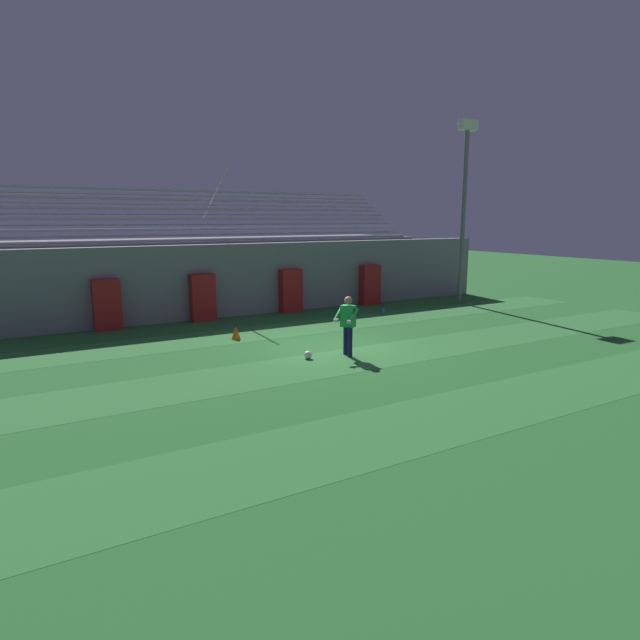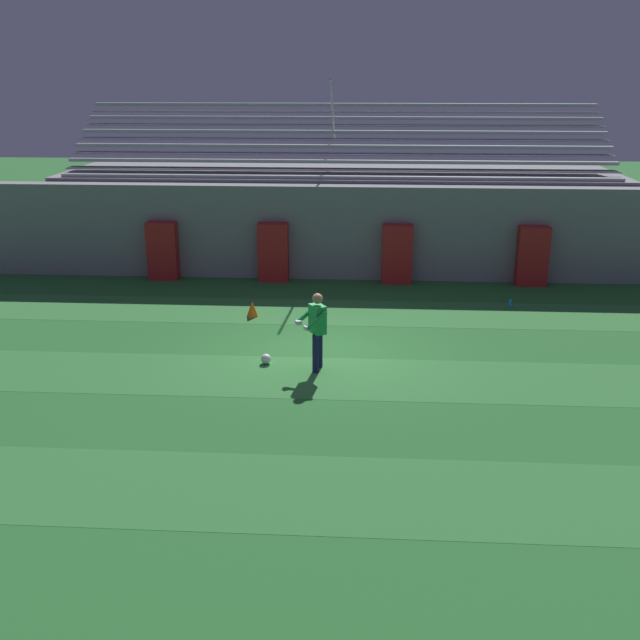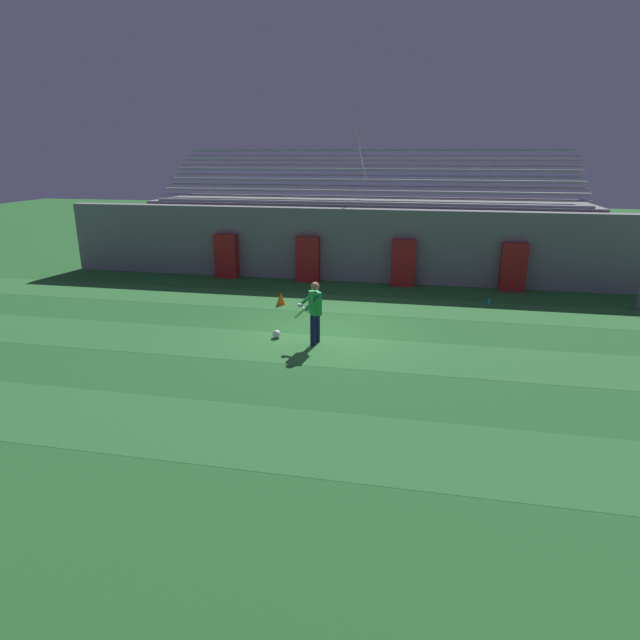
# 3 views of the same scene
# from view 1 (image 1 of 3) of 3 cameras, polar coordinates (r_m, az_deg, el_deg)

# --- Properties ---
(ground_plane) EXTENTS (80.00, 80.00, 0.00)m
(ground_plane) POSITION_cam_1_polar(r_m,az_deg,el_deg) (15.89, 0.91, -2.92)
(ground_plane) COLOR #286B2D
(turf_stripe_near) EXTENTS (28.00, 2.23, 0.01)m
(turf_stripe_near) POSITION_cam_1_polar(r_m,az_deg,el_deg) (11.42, 17.00, -8.93)
(turf_stripe_near) COLOR #337A38
(turf_stripe_near) RESTS_ON ground
(turf_stripe_mid) EXTENTS (28.00, 2.23, 0.01)m
(turf_stripe_mid) POSITION_cam_1_polar(r_m,az_deg,el_deg) (14.64, 4.07, -4.13)
(turf_stripe_mid) COLOR #337A38
(turf_stripe_mid) RESTS_ON ground
(turf_stripe_far) EXTENTS (28.00, 2.23, 0.01)m
(turf_stripe_far) POSITION_cam_1_polar(r_m,az_deg,el_deg) (18.37, -3.83, -1.05)
(turf_stripe_far) COLOR #337A38
(turf_stripe_far) RESTS_ON ground
(back_wall) EXTENTS (24.00, 0.60, 2.80)m
(back_wall) POSITION_cam_1_polar(r_m,az_deg,el_deg) (21.39, -8.23, 4.33)
(back_wall) COLOR gray
(back_wall) RESTS_ON ground
(padding_pillar_gate_left) EXTENTS (0.89, 0.44, 1.75)m
(padding_pillar_gate_left) POSITION_cam_1_polar(r_m,az_deg,el_deg) (20.31, -12.41, 2.35)
(padding_pillar_gate_left) COLOR #B21E1E
(padding_pillar_gate_left) RESTS_ON ground
(padding_pillar_gate_right) EXTENTS (0.89, 0.44, 1.75)m
(padding_pillar_gate_right) POSITION_cam_1_polar(r_m,az_deg,el_deg) (21.72, -3.13, 3.12)
(padding_pillar_gate_right) COLOR #B21E1E
(padding_pillar_gate_right) RESTS_ON ground
(padding_pillar_far_left) EXTENTS (0.89, 0.44, 1.75)m
(padding_pillar_far_left) POSITION_cam_1_polar(r_m,az_deg,el_deg) (19.55, -21.77, 1.51)
(padding_pillar_far_left) COLOR #B21E1E
(padding_pillar_far_left) RESTS_ON ground
(padding_pillar_far_right) EXTENTS (0.89, 0.44, 1.75)m
(padding_pillar_far_right) POSITION_cam_1_polar(r_m,az_deg,el_deg) (23.78, 5.35, 3.76)
(padding_pillar_far_right) COLOR #B21E1E
(padding_pillar_far_right) RESTS_ON ground
(bleacher_stand) EXTENTS (18.00, 4.75, 5.83)m
(bleacher_stand) POSITION_cam_1_polar(r_m,az_deg,el_deg) (23.88, -10.71, 5.18)
(bleacher_stand) COLOR gray
(bleacher_stand) RESTS_ON ground
(floodlight_pole) EXTENTS (0.90, 0.36, 7.89)m
(floodlight_pole) POSITION_cam_1_polar(r_m,az_deg,el_deg) (24.74, 15.16, 13.29)
(floodlight_pole) COLOR slate
(floodlight_pole) RESTS_ON ground
(goalkeeper) EXTENTS (0.70, 0.73, 1.67)m
(goalkeeper) POSITION_cam_1_polar(r_m,az_deg,el_deg) (14.73, 2.98, -0.23)
(goalkeeper) COLOR #19194C
(goalkeeper) RESTS_ON ground
(soccer_ball) EXTENTS (0.22, 0.22, 0.22)m
(soccer_ball) POSITION_cam_1_polar(r_m,az_deg,el_deg) (14.57, -1.30, -3.74)
(soccer_ball) COLOR white
(soccer_ball) RESTS_ON ground
(traffic_cone) EXTENTS (0.30, 0.30, 0.42)m
(traffic_cone) POSITION_cam_1_polar(r_m,az_deg,el_deg) (17.10, -8.96, -1.35)
(traffic_cone) COLOR orange
(traffic_cone) RESTS_ON ground
(water_bottle) EXTENTS (0.07, 0.07, 0.24)m
(water_bottle) POSITION_cam_1_polar(r_m,az_deg,el_deg) (21.46, 6.79, 0.93)
(water_bottle) COLOR #1E8CD8
(water_bottle) RESTS_ON ground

